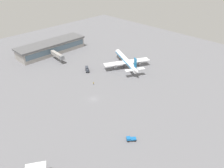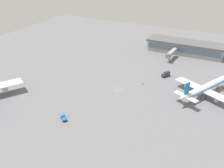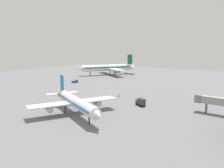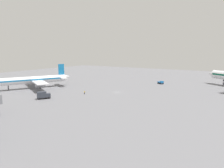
{
  "view_description": "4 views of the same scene",
  "coord_description": "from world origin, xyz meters",
  "views": [
    {
      "loc": [
        71.27,
        86.42,
        75.04
      ],
      "look_at": [
        -11.88,
        3.32,
        6.63
      ],
      "focal_mm": 36.96,
      "sensor_mm": 36.0,
      "label": 1
    },
    {
      "loc": [
        -55.46,
        116.94,
        71.95
      ],
      "look_at": [
        3.76,
        -0.91,
        2.63
      ],
      "focal_mm": 41.05,
      "sensor_mm": 36.0,
      "label": 2
    },
    {
      "loc": [
        -109.95,
        -77.29,
        26.25
      ],
      "look_at": [
        5.78,
        3.08,
        2.85
      ],
      "focal_mm": 38.36,
      "sensor_mm": 36.0,
      "label": 3
    },
    {
      "loc": [
        51.06,
        -86.32,
        20.81
      ],
      "look_at": [
        -8.85,
        8.91,
        2.22
      ],
      "focal_mm": 31.92,
      "sensor_mm": 36.0,
      "label": 4
    }
  ],
  "objects": [
    {
      "name": "catering_truck",
      "position": [
        -20.13,
        -30.07,
        1.7
      ],
      "size": [
        4.56,
        5.76,
        3.3
      ],
      "rotation": [
        0.0,
        0.0,
        1.02
      ],
      "color": "black",
      "rests_on": "ground"
    },
    {
      "name": "ground",
      "position": [
        0.0,
        0.0,
        0.0
      ],
      "size": [
        288.0,
        288.0,
        0.0
      ],
      "primitive_type": "plane",
      "color": "slate"
    },
    {
      "name": "ground_crew_worker",
      "position": [
        -11.09,
        -12.82,
        0.85
      ],
      "size": [
        0.55,
        0.48,
        1.67
      ],
      "rotation": [
        0.0,
        0.0,
        1.24
      ],
      "color": "#1E2338",
      "rests_on": "ground"
    },
    {
      "name": "jet_bridge",
      "position": [
        -15.35,
        -59.47,
        5.12
      ],
      "size": [
        4.14,
        16.77,
        6.74
      ],
      "rotation": [
        0.0,
        0.0,
        1.49
      ],
      "color": "#9E9993",
      "rests_on": "ground"
    },
    {
      "name": "airplane_taxiing",
      "position": [
        -45.61,
        -15.6,
        4.8
      ],
      "size": [
        33.55,
        40.33,
        13.21
      ],
      "rotation": [
        0.0,
        0.0,
        4.25
      ],
      "color": "white",
      "rests_on": "ground"
    },
    {
      "name": "pushback_tractor",
      "position": [
        10.29,
        37.49,
        0.97
      ],
      "size": [
        4.62,
        4.24,
        1.9
      ],
      "rotation": [
        0.0,
        0.0,
        5.6
      ],
      "color": "black",
      "rests_on": "ground"
    },
    {
      "name": "terminal_building",
      "position": [
        -21.37,
        -77.94,
        4.8
      ],
      "size": [
        58.68,
        16.58,
        9.41
      ],
      "color": "#9E9993",
      "rests_on": "ground"
    }
  ]
}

